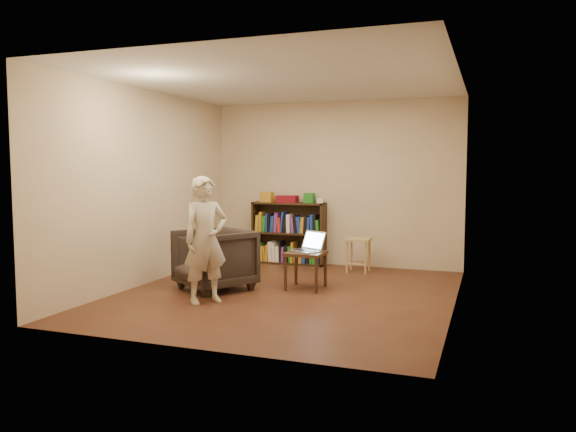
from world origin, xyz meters
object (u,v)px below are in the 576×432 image
(side_table, at_px, (306,258))
(armchair, at_px, (214,259))
(stool, at_px, (358,245))
(person, at_px, (206,240))
(laptop, at_px, (308,247))
(bookshelf, at_px, (289,237))

(side_table, bearing_deg, armchair, -158.38)
(stool, relative_size, person, 0.35)
(laptop, bearing_deg, stool, 100.99)
(bookshelf, bearing_deg, side_table, -63.72)
(stool, height_order, laptop, laptop)
(armchair, relative_size, side_table, 1.78)
(side_table, bearing_deg, person, -127.99)
(stool, xyz_separation_m, person, (-1.24, -2.46, 0.32))
(bookshelf, height_order, side_table, bookshelf)
(side_table, distance_m, laptop, 0.15)
(bookshelf, xyz_separation_m, laptop, (0.87, -1.67, 0.10))
(bookshelf, height_order, stool, bookshelf)
(bookshelf, xyz_separation_m, side_table, (0.85, -1.72, -0.04))
(side_table, bearing_deg, stool, 74.29)
(armchair, distance_m, laptop, 1.22)
(bookshelf, distance_m, laptop, 1.89)
(side_table, relative_size, laptop, 1.02)
(bookshelf, bearing_deg, stool, -16.32)
(bookshelf, xyz_separation_m, armchair, (-0.24, -2.15, -0.05))
(side_table, relative_size, person, 0.33)
(laptop, xyz_separation_m, person, (-0.87, -1.15, 0.19))
(bookshelf, distance_m, side_table, 1.92)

